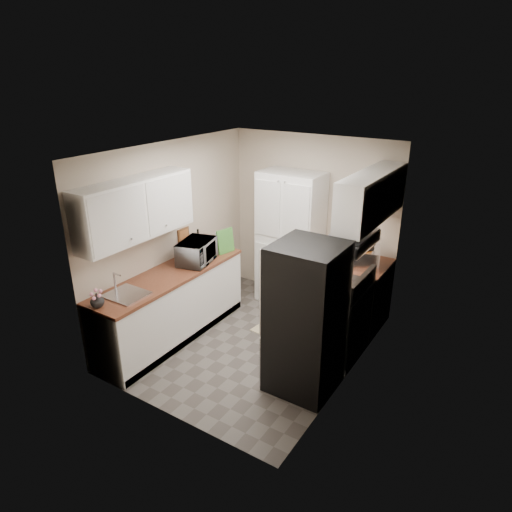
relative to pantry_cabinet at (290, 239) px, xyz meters
The scene contains 16 objects.
ground 1.66m from the pantry_cabinet, 81.35° to the right, with size 3.20×3.20×0.00m, color #56514C.
room_shell 1.48m from the pantry_cabinet, 82.18° to the right, with size 2.64×3.24×2.52m.
pantry_cabinet is the anchor object (origin of this frame).
base_cabinet_left 2.00m from the pantry_cabinet, 114.36° to the right, with size 0.60×2.30×0.88m, color white.
countertop_left 1.92m from the pantry_cabinet, 114.36° to the right, with size 0.63×2.33×0.04m, color brown.
base_cabinet_right 1.32m from the pantry_cabinet, ahead, with size 0.60×0.80×0.88m, color white.
countertop_right 1.20m from the pantry_cabinet, ahead, with size 0.63×0.83×0.04m, color brown.
electric_range 1.58m from the pantry_cabinet, 38.22° to the right, with size 0.71×0.78×1.13m.
refrigerator 2.07m from the pantry_cabinet, 56.54° to the right, with size 0.70×0.72×1.70m, color #B7B7BC.
microwave 1.47m from the pantry_cabinet, 119.47° to the right, with size 0.56×0.38×0.31m, color #A9A9AE.
wine_bottle 1.36m from the pantry_cabinet, 133.90° to the right, with size 0.08×0.08×0.31m, color black.
flower_vase 2.95m from the pantry_cabinet, 106.64° to the right, with size 0.15×0.15×0.16m, color silver.
cutting_board 0.99m from the pantry_cabinet, 128.05° to the right, with size 0.02×0.28×0.34m, color #3F8531.
toaster_oven 1.23m from the pantry_cabinet, ahead, with size 0.34×0.43×0.25m, color silver.
fruit_basket 1.24m from the pantry_cabinet, ahead, with size 0.24×0.24×0.10m, color #EE6600, non-canonical shape.
kitchen_mat 1.28m from the pantry_cabinet, 71.01° to the right, with size 0.45×0.72×0.01m, color #C8B589.
Camera 1 is at (2.79, -4.29, 3.32)m, focal length 32.00 mm.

